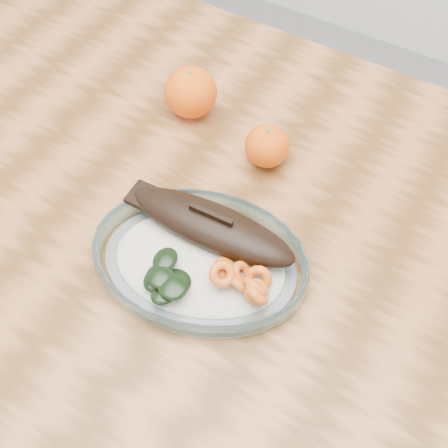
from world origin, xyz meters
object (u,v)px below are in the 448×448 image
object	(u,v)px
dining_table	(175,227)
plated_meal	(200,257)
orange_left	(191,92)
orange_right	(267,146)

from	to	relation	value
dining_table	plated_meal	size ratio (longest dim) A/B	1.99
orange_left	orange_right	xyz separation A→B (m)	(0.15, -0.03, -0.01)
dining_table	orange_right	world-z (taller)	orange_right
dining_table	plated_meal	world-z (taller)	plated_meal
plated_meal	dining_table	bearing A→B (deg)	126.50
plated_meal	orange_left	distance (m)	0.28
dining_table	plated_meal	distance (m)	0.18
orange_left	orange_right	size ratio (longest dim) A/B	1.26
plated_meal	orange_right	xyz separation A→B (m)	(-0.01, 0.20, 0.01)
dining_table	orange_right	distance (m)	0.20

